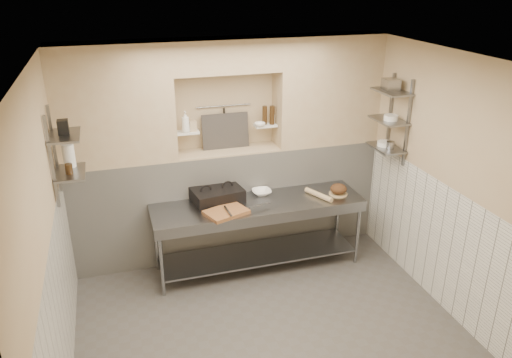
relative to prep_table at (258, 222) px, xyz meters
name	(u,v)px	position (x,y,z in m)	size (l,w,h in m)	color
floor	(270,332)	(-0.23, -1.18, -0.69)	(4.00, 3.90, 0.10)	#4B4743
ceiling	(274,57)	(-0.23, -1.18, 2.21)	(4.00, 3.90, 0.10)	silver
wall_left	(43,242)	(-2.28, -1.18, 0.76)	(0.10, 3.90, 2.80)	tan
wall_right	(453,186)	(1.82, -1.18, 0.76)	(0.10, 3.90, 2.80)	tan
wall_back	(223,145)	(-0.23, 0.82, 0.76)	(4.00, 0.10, 2.80)	tan
wall_front	(376,352)	(-0.23, -3.18, 0.76)	(4.00, 0.10, 2.80)	tan
backwall_lower	(229,201)	(-0.23, 0.57, 0.06)	(4.00, 0.40, 1.40)	silver
alcove_sill	(228,151)	(-0.23, 0.57, 0.77)	(1.30, 0.40, 0.02)	tan
backwall_pillar_left	(114,105)	(-1.56, 0.57, 1.46)	(1.35, 0.40, 1.40)	tan
backwall_pillar_right	(327,90)	(1.09, 0.57, 1.46)	(1.35, 0.40, 1.40)	tan
backwall_header	(226,55)	(-0.23, 0.57, 1.96)	(1.30, 0.40, 0.40)	tan
wainscot_left	(62,308)	(-2.22, -1.18, 0.06)	(0.02, 3.90, 1.40)	silver
wainscot_right	(439,243)	(1.76, -1.18, 0.06)	(0.02, 3.90, 1.40)	silver
alcove_shelf_left	(187,132)	(-0.73, 0.57, 1.06)	(0.28, 0.16, 0.03)	white
alcove_shelf_right	(265,125)	(0.27, 0.57, 1.06)	(0.28, 0.16, 0.03)	white
utensil_rail	(224,106)	(-0.23, 0.74, 1.31)	(0.02, 0.02, 0.70)	gray
hanging_steel	(224,119)	(-0.23, 0.72, 1.14)	(0.02, 0.02, 0.30)	black
splash_panel	(225,131)	(-0.23, 0.67, 1.00)	(0.60, 0.02, 0.45)	#383330
shelf_rail_left_a	(54,149)	(-2.21, 0.07, 1.16)	(0.03, 0.03, 0.95)	slate
shelf_rail_left_b	(52,163)	(-2.21, -0.33, 1.16)	(0.03, 0.03, 0.95)	slate
wall_shelf_left_lower	(70,173)	(-2.07, -0.13, 0.96)	(0.30, 0.50, 0.03)	slate
wall_shelf_left_upper	(64,136)	(-2.07, -0.13, 1.36)	(0.30, 0.50, 0.03)	slate
shelf_rail_right_a	(390,115)	(1.74, 0.07, 1.21)	(0.03, 0.03, 1.05)	slate
shelf_rail_right_b	(408,124)	(1.74, -0.33, 1.21)	(0.03, 0.03, 1.05)	slate
wall_shelf_right_lower	(386,148)	(1.61, -0.13, 0.86)	(0.30, 0.50, 0.03)	slate
wall_shelf_right_mid	(389,120)	(1.61, -0.13, 1.21)	(0.30, 0.50, 0.03)	slate
wall_shelf_right_upper	(392,92)	(1.61, -0.13, 1.56)	(0.30, 0.50, 0.03)	slate
prep_table	(258,222)	(0.00, 0.00, 0.00)	(2.60, 0.70, 0.90)	gray
panini_press	(217,195)	(-0.47, 0.22, 0.34)	(0.65, 0.52, 0.16)	black
cutting_board	(226,212)	(-0.44, -0.16, 0.28)	(0.47, 0.33, 0.04)	brown
knife_blade	(259,205)	(-0.04, -0.15, 0.31)	(0.29, 0.03, 0.01)	gray
tongs	(228,211)	(-0.43, -0.21, 0.31)	(0.02, 0.02, 0.26)	gray
mixing_bowl	(262,192)	(0.12, 0.24, 0.29)	(0.24, 0.24, 0.06)	white
rolling_pin	(319,195)	(0.77, -0.05, 0.29)	(0.07, 0.07, 0.43)	tan
bread_board	(338,194)	(1.04, -0.04, 0.26)	(0.24, 0.24, 0.01)	tan
bread_loaf	(339,189)	(1.04, -0.04, 0.33)	(0.21, 0.21, 0.13)	#4C2D19
bottle_soap	(185,122)	(-0.76, 0.53, 1.20)	(0.10, 0.10, 0.26)	white
jar_alcove	(193,126)	(-0.66, 0.56, 1.13)	(0.08, 0.08, 0.12)	tan
bowl_alcove	(260,125)	(0.18, 0.52, 1.09)	(0.14, 0.14, 0.04)	white
condiment_a	(272,115)	(0.35, 0.56, 1.19)	(0.06, 0.06, 0.24)	black
condiment_b	(265,115)	(0.26, 0.58, 1.19)	(0.06, 0.06, 0.24)	black
condiment_c	(272,119)	(0.37, 0.59, 1.13)	(0.07, 0.07, 0.12)	white
jug_left	(69,156)	(-2.07, 0.01, 1.09)	(0.12, 0.12, 0.25)	white
jar_left	(69,169)	(-2.07, -0.20, 1.03)	(0.07, 0.07, 0.11)	black
box_left_upper	(63,127)	(-2.07, -0.12, 1.44)	(0.10, 0.10, 0.15)	black
bowl_right	(385,144)	(1.61, -0.09, 0.90)	(0.18, 0.18, 0.05)	white
canister_right	(390,145)	(1.61, -0.22, 0.92)	(0.10, 0.10, 0.10)	gray
bowl_right_mid	(391,118)	(1.61, -0.17, 1.25)	(0.17, 0.17, 0.06)	white
basket_right	(391,84)	(1.61, -0.10, 1.63)	(0.17, 0.20, 0.13)	gray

